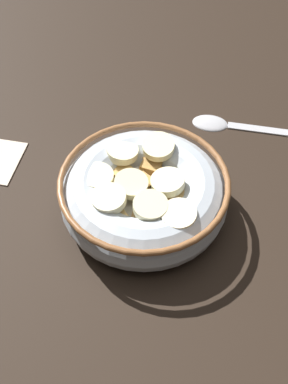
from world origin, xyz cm
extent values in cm
cube|color=black|center=(0.00, 0.00, -1.00)|extent=(124.23, 124.23, 2.00)
cylinder|color=#B2BCC6|center=(0.00, 0.00, 0.30)|extent=(8.91, 8.91, 0.60)
torus|color=#B2BCC6|center=(0.00, 0.00, 2.41)|extent=(16.20, 16.20, 4.83)
torus|color=brown|center=(0.00, 0.00, 4.53)|extent=(16.32, 16.32, 0.60)
cylinder|color=white|center=(0.00, 0.00, 2.80)|extent=(13.31, 13.31, 0.40)
cube|color=tan|center=(1.96, -4.15, 3.51)|extent=(2.28, 2.35, 1.09)
cube|color=#AD7F42|center=(-2.05, -0.94, 3.49)|extent=(2.72, 2.72, 0.95)
cube|color=tan|center=(0.56, 2.72, 3.51)|extent=(2.53, 2.58, 1.10)
cube|color=#B78947|center=(-4.64, -1.90, 3.62)|extent=(2.18, 2.27, 1.11)
cube|color=tan|center=(1.57, -2.43, 3.33)|extent=(2.67, 2.65, 0.98)
cube|color=tan|center=(4.79, 0.27, 3.37)|extent=(2.07, 2.16, 1.11)
cube|color=#AD7F42|center=(4.32, -2.02, 3.35)|extent=(2.65, 2.62, 1.07)
cube|color=tan|center=(-1.61, 1.45, 3.53)|extent=(2.65, 2.66, 0.89)
cube|color=#AD7F42|center=(-1.34, -2.85, 3.46)|extent=(2.65, 2.65, 0.90)
cube|color=tan|center=(2.33, 4.93, 3.51)|extent=(1.96, 2.01, 0.97)
cube|color=#B78947|center=(0.03, 4.48, 3.34)|extent=(2.76, 2.77, 1.11)
cube|color=tan|center=(-3.88, 1.31, 3.46)|extent=(2.62, 2.66, 1.10)
cube|color=#AD7F42|center=(0.39, -0.66, 3.50)|extent=(2.69, 2.68, 1.00)
cube|color=tan|center=(3.12, 3.02, 3.50)|extent=(2.51, 2.49, 0.94)
cube|color=tan|center=(-2.84, -4.07, 3.49)|extent=(2.62, 2.66, 1.05)
cube|color=#B78947|center=(-0.93, -4.70, 3.33)|extent=(2.75, 2.73, 1.09)
cylinder|color=beige|center=(-2.15, 0.56, 4.64)|extent=(4.54, 4.50, 1.28)
cylinder|color=beige|center=(-2.22, -3.91, 4.87)|extent=(3.82, 3.82, 1.47)
cylinder|color=beige|center=(0.16, 3.01, 4.63)|extent=(3.24, 3.29, 1.11)
cylinder|color=#F4EABC|center=(4.24, -1.62, 4.32)|extent=(4.42, 4.40, 0.97)
cylinder|color=beige|center=(1.23, 0.15, 4.47)|extent=(4.38, 4.39, 1.24)
cylinder|color=#F4EABC|center=(1.36, -4.36, 4.42)|extent=(3.87, 3.82, 1.19)
cylinder|color=#F9EFC6|center=(-2.29, 4.42, 4.55)|extent=(4.57, 4.56, 1.19)
cylinder|color=#F4EABC|center=(3.57, 1.60, 4.78)|extent=(4.50, 4.48, 1.12)
ellipsoid|color=#B7B7BC|center=(-10.07, -11.13, 0.40)|extent=(4.91, 4.18, 0.80)
cube|color=#B7B7BC|center=(-17.07, -8.29, 0.18)|extent=(10.53, 5.05, 0.36)
camera|label=1|loc=(5.73, 29.33, 39.58)|focal=46.06mm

